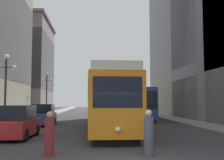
{
  "coord_description": "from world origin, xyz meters",
  "views": [
    {
      "loc": [
        -1.24,
        -9.19,
        2.01
      ],
      "look_at": [
        -0.03,
        7.38,
        3.33
      ],
      "focal_mm": 44.07,
      "sensor_mm": 36.0,
      "label": 1
    }
  ],
  "objects_px": {
    "parked_car_left_mid": "(17,123)",
    "lamp_post_left_near": "(6,79)",
    "parked_car_left_near": "(44,115)",
    "pedestrian_crossing_near": "(149,134)",
    "transit_bus": "(136,102)",
    "streetcar": "(108,101)",
    "pedestrian_on_sidewalk": "(50,135)",
    "lamp_post_left_far": "(47,88)"
  },
  "relations": [
    {
      "from": "parked_car_left_near",
      "to": "streetcar",
      "type": "bearing_deg",
      "value": -45.9
    },
    {
      "from": "parked_car_left_mid",
      "to": "lamp_post_left_far",
      "type": "bearing_deg",
      "value": 96.17
    },
    {
      "from": "transit_bus",
      "to": "parked_car_left_mid",
      "type": "distance_m",
      "value": 18.19
    },
    {
      "from": "parked_car_left_mid",
      "to": "pedestrian_crossing_near",
      "type": "bearing_deg",
      "value": -39.45
    },
    {
      "from": "transit_bus",
      "to": "pedestrian_on_sidewalk",
      "type": "xyz_separation_m",
      "value": [
        -6.66,
        -20.9,
        -1.18
      ]
    },
    {
      "from": "pedestrian_crossing_near",
      "to": "lamp_post_left_far",
      "type": "relative_size",
      "value": 0.3
    },
    {
      "from": "pedestrian_on_sidewalk",
      "to": "lamp_post_left_far",
      "type": "relative_size",
      "value": 0.29
    },
    {
      "from": "transit_bus",
      "to": "parked_car_left_mid",
      "type": "bearing_deg",
      "value": -120.38
    },
    {
      "from": "parked_car_left_mid",
      "to": "lamp_post_left_near",
      "type": "distance_m",
      "value": 5.22
    },
    {
      "from": "streetcar",
      "to": "transit_bus",
      "type": "distance_m",
      "value": 12.66
    },
    {
      "from": "pedestrian_on_sidewalk",
      "to": "lamp_post_left_far",
      "type": "xyz_separation_m",
      "value": [
        -4.51,
        26.88,
        3.14
      ]
    },
    {
      "from": "parked_car_left_near",
      "to": "pedestrian_on_sidewalk",
      "type": "relative_size",
      "value": 3.05
    },
    {
      "from": "parked_car_left_near",
      "to": "pedestrian_crossing_near",
      "type": "bearing_deg",
      "value": -68.17
    },
    {
      "from": "parked_car_left_mid",
      "to": "lamp_post_left_near",
      "type": "bearing_deg",
      "value": 116.57
    },
    {
      "from": "parked_car_left_mid",
      "to": "pedestrian_crossing_near",
      "type": "xyz_separation_m",
      "value": [
        6.34,
        -5.43,
        -0.05
      ]
    },
    {
      "from": "streetcar",
      "to": "parked_car_left_mid",
      "type": "xyz_separation_m",
      "value": [
        -5.31,
        -3.58,
        -1.26
      ]
    },
    {
      "from": "pedestrian_crossing_near",
      "to": "pedestrian_on_sidewalk",
      "type": "xyz_separation_m",
      "value": [
        -3.72,
        0.13,
        -0.02
      ]
    },
    {
      "from": "pedestrian_crossing_near",
      "to": "lamp_post_left_near",
      "type": "xyz_separation_m",
      "value": [
        -8.24,
        9.42,
        2.81
      ]
    },
    {
      "from": "parked_car_left_mid",
      "to": "lamp_post_left_near",
      "type": "relative_size",
      "value": 0.82
    },
    {
      "from": "transit_bus",
      "to": "parked_car_left_near",
      "type": "bearing_deg",
      "value": -142.62
    },
    {
      "from": "pedestrian_crossing_near",
      "to": "lamp_post_left_far",
      "type": "bearing_deg",
      "value": -71.62
    },
    {
      "from": "pedestrian_crossing_near",
      "to": "parked_car_left_mid",
      "type": "bearing_deg",
      "value": -39.16
    },
    {
      "from": "transit_bus",
      "to": "pedestrian_on_sidewalk",
      "type": "bearing_deg",
      "value": -107.34
    },
    {
      "from": "transit_bus",
      "to": "lamp_post_left_far",
      "type": "xyz_separation_m",
      "value": [
        -11.17,
        5.98,
        1.97
      ]
    },
    {
      "from": "streetcar",
      "to": "parked_car_left_near",
      "type": "distance_m",
      "value": 7.42
    },
    {
      "from": "streetcar",
      "to": "transit_bus",
      "type": "relative_size",
      "value": 1.33
    },
    {
      "from": "streetcar",
      "to": "parked_car_left_near",
      "type": "bearing_deg",
      "value": 136.5
    },
    {
      "from": "parked_car_left_near",
      "to": "parked_car_left_mid",
      "type": "xyz_separation_m",
      "value": [
        0.0,
        -8.61,
        -0.0
      ]
    },
    {
      "from": "transit_bus",
      "to": "pedestrian_crossing_near",
      "type": "bearing_deg",
      "value": -97.61
    },
    {
      "from": "transit_bus",
      "to": "parked_car_left_near",
      "type": "xyz_separation_m",
      "value": [
        -9.27,
        -7.0,
        -1.1
      ]
    },
    {
      "from": "lamp_post_left_near",
      "to": "transit_bus",
      "type": "bearing_deg",
      "value": 46.1
    },
    {
      "from": "parked_car_left_near",
      "to": "pedestrian_on_sidewalk",
      "type": "xyz_separation_m",
      "value": [
        2.61,
        -13.9,
        -0.07
      ]
    },
    {
      "from": "pedestrian_crossing_near",
      "to": "pedestrian_on_sidewalk",
      "type": "distance_m",
      "value": 3.73
    },
    {
      "from": "parked_car_left_near",
      "to": "lamp_post_left_near",
      "type": "xyz_separation_m",
      "value": [
        -1.9,
        -4.61,
        2.76
      ]
    },
    {
      "from": "parked_car_left_mid",
      "to": "pedestrian_on_sidewalk",
      "type": "xyz_separation_m",
      "value": [
        2.61,
        -5.3,
        -0.07
      ]
    },
    {
      "from": "pedestrian_on_sidewalk",
      "to": "parked_car_left_near",
      "type": "bearing_deg",
      "value": 169.22
    },
    {
      "from": "parked_car_left_mid",
      "to": "parked_car_left_near",
      "type": "bearing_deg",
      "value": 91.15
    },
    {
      "from": "transit_bus",
      "to": "lamp_post_left_far",
      "type": "height_order",
      "value": "lamp_post_left_far"
    },
    {
      "from": "pedestrian_crossing_near",
      "to": "parked_car_left_near",
      "type": "bearing_deg",
      "value": -64.27
    },
    {
      "from": "transit_bus",
      "to": "parked_car_left_mid",
      "type": "xyz_separation_m",
      "value": [
        -9.27,
        -15.61,
        -1.1
      ]
    },
    {
      "from": "transit_bus",
      "to": "parked_car_left_near",
      "type": "relative_size",
      "value": 2.19
    },
    {
      "from": "streetcar",
      "to": "pedestrian_crossing_near",
      "type": "relative_size",
      "value": 8.61
    }
  ]
}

